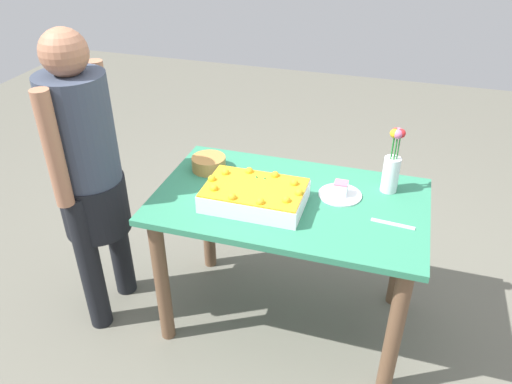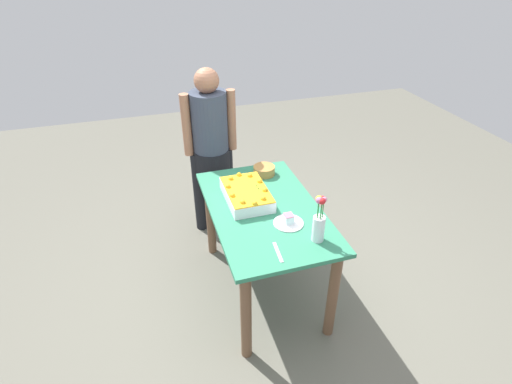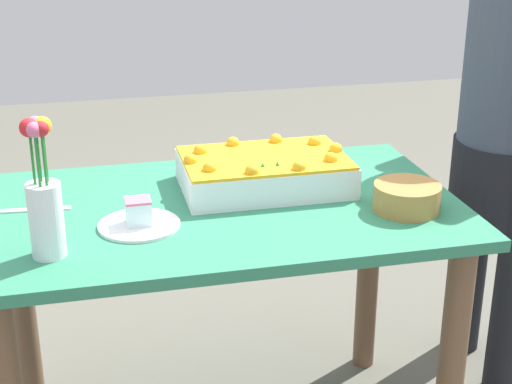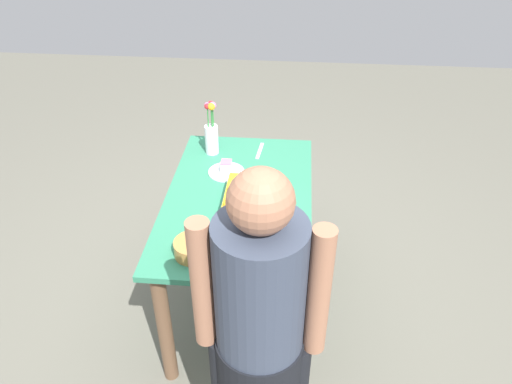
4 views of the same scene
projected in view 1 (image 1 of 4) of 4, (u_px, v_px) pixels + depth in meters
ground_plane at (285, 317)px, 2.66m from camera, size 8.00×8.00×0.00m
dining_table at (289, 224)px, 2.34m from camera, size 1.23×0.74×0.75m
sheet_cake at (255, 195)px, 2.20m from camera, size 0.44×0.29×0.11m
serving_plate_with_slice at (340, 192)px, 2.27m from camera, size 0.20×0.20×0.07m
cake_knife at (393, 224)px, 2.09m from camera, size 0.18×0.04×0.00m
flower_vase at (392, 165)px, 2.25m from camera, size 0.08×0.08×0.32m
fruit_bowl at (209, 163)px, 2.47m from camera, size 0.17×0.17×0.07m
person_standing at (88, 169)px, 2.29m from camera, size 0.31×0.45×1.49m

